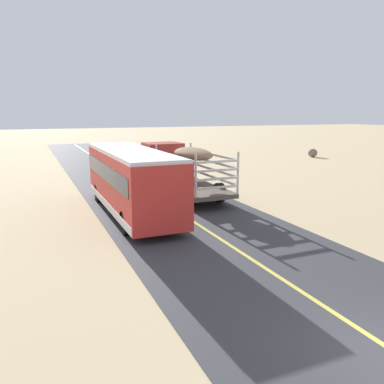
% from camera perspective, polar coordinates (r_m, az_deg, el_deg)
% --- Properties ---
extents(livestock_truck, '(2.53, 9.70, 3.02)m').
position_cam_1_polar(livestock_truck, '(25.38, -2.76, 4.36)').
color(livestock_truck, '#B2332D').
rests_on(livestock_truck, road_surface).
extents(bus, '(2.54, 10.00, 3.21)m').
position_cam_1_polar(bus, '(19.41, -8.97, 1.81)').
color(bus, red).
rests_on(bus, road_surface).
extents(car_far, '(1.80, 4.40, 1.46)m').
position_cam_1_polar(car_far, '(36.34, -10.72, 4.65)').
color(car_far, black).
rests_on(car_far, road_surface).
extents(boulder_near_shoulder, '(1.12, 0.93, 0.92)m').
position_cam_1_polar(boulder_near_shoulder, '(46.26, 17.35, 5.52)').
color(boulder_near_shoulder, '#756656').
rests_on(boulder_near_shoulder, ground).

